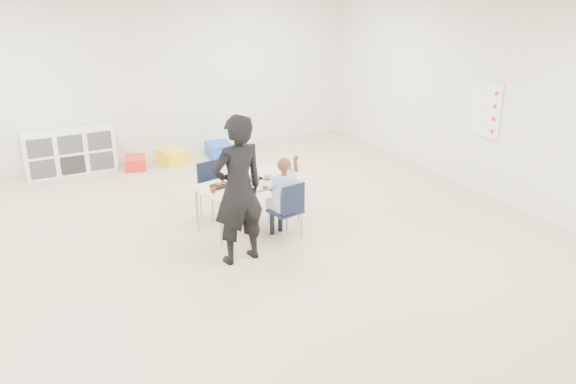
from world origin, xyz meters
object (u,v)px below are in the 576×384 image
table (249,204)px  chair_near (285,210)px  cubby_shelf (70,152)px  child (285,194)px  adult (238,190)px

table → chair_near: 0.58m
cubby_shelf → child: bearing=-63.2°
chair_near → child: 0.21m
cubby_shelf → adult: bearing=-74.0°
table → cubby_shelf: (-1.66, 3.29, 0.04)m
chair_near → child: size_ratio=0.63×
child → adult: (-0.74, -0.30, 0.28)m
cubby_shelf → table: bearing=-63.2°
child → adult: bearing=-169.6°
child → cubby_shelf: (-1.92, 3.80, -0.23)m
table → chair_near: (0.26, -0.51, 0.06)m
chair_near → cubby_shelf: (-1.92, 3.80, -0.02)m
table → cubby_shelf: 3.68m
child → table: bearing=105.2°
child → adult: 0.85m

